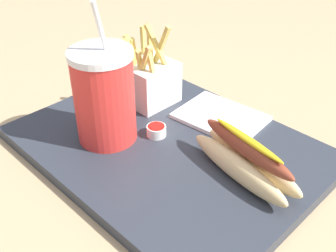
# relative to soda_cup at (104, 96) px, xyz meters

# --- Properties ---
(ground_plane) EXTENTS (2.40, 2.40, 0.02)m
(ground_plane) POSITION_rel_soda_cup_xyz_m (0.08, 0.06, -0.10)
(ground_plane) COLOR tan
(food_tray) EXTENTS (0.46, 0.34, 0.02)m
(food_tray) POSITION_rel_soda_cup_xyz_m (0.08, 0.06, -0.08)
(food_tray) COLOR #2D333D
(food_tray) RESTS_ON ground_plane
(soda_cup) EXTENTS (0.09, 0.09, 0.22)m
(soda_cup) POSITION_rel_soda_cup_xyz_m (0.00, 0.00, 0.00)
(soda_cup) COLOR red
(soda_cup) RESTS_ON food_tray
(fries_basket) EXTENTS (0.09, 0.09, 0.15)m
(fries_basket) POSITION_rel_soda_cup_xyz_m (-0.04, 0.12, -0.03)
(fries_basket) COLOR white
(fries_basket) RESTS_ON food_tray
(hot_dog_1) EXTENTS (0.19, 0.08, 0.06)m
(hot_dog_1) POSITION_rel_soda_cup_xyz_m (0.21, 0.08, -0.05)
(hot_dog_1) COLOR #E5C689
(hot_dog_1) RESTS_ON food_tray
(ketchup_cup_1) EXTENTS (0.03, 0.03, 0.02)m
(ketchup_cup_1) POSITION_rel_soda_cup_xyz_m (0.05, 0.06, -0.06)
(ketchup_cup_1) COLOR white
(ketchup_cup_1) RESTS_ON food_tray
(napkin_stack) EXTENTS (0.15, 0.12, 0.01)m
(napkin_stack) POSITION_rel_soda_cup_xyz_m (0.09, 0.17, -0.07)
(napkin_stack) COLOR white
(napkin_stack) RESTS_ON food_tray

